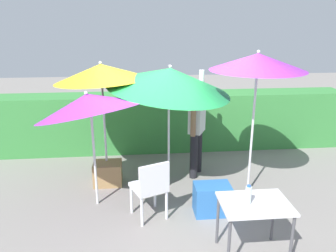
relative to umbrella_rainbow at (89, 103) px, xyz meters
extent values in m
plane|color=gray|center=(1.16, 0.12, -1.60)|extent=(24.00, 24.00, 0.00)
cube|color=#38843D|center=(1.16, 2.28, -1.00)|extent=(8.00, 0.70, 1.22)
cylinder|color=silver|center=(0.02, 0.02, -0.87)|extent=(0.04, 0.04, 1.48)
cone|color=purple|center=(0.00, 0.00, 0.00)|extent=(1.61, 1.57, 0.81)
sphere|color=silver|center=(-0.02, -0.02, 0.15)|extent=(0.05, 0.05, 0.05)
cylinder|color=silver|center=(0.13, 0.78, -0.71)|extent=(0.04, 0.04, 1.79)
cone|color=yellow|center=(0.12, 0.77, 0.31)|extent=(1.52, 1.52, 0.39)
sphere|color=silver|center=(0.12, 0.77, 0.47)|extent=(0.05, 0.05, 0.05)
cylinder|color=silver|center=(2.45, 0.15, -0.60)|extent=(0.04, 0.04, 2.01)
cone|color=purple|center=(2.45, 0.15, 0.53)|extent=(1.42, 1.42, 0.25)
sphere|color=silver|center=(2.45, 0.15, 0.67)|extent=(0.05, 0.05, 0.05)
cylinder|color=silver|center=(1.18, 0.51, -0.77)|extent=(0.04, 0.04, 1.67)
cone|color=green|center=(1.19, 0.53, 0.23)|extent=(2.01, 1.99, 0.70)
sphere|color=silver|center=(1.20, 0.54, 0.42)|extent=(0.05, 0.05, 0.05)
cylinder|color=black|center=(1.78, 1.03, -1.19)|extent=(0.14, 0.14, 0.82)
cylinder|color=black|center=(1.65, 0.78, -1.19)|extent=(0.14, 0.14, 0.82)
cube|color=silver|center=(1.71, 0.90, -0.50)|extent=(0.36, 0.42, 0.56)
sphere|color=#8C6647|center=(1.71, 0.90, -0.11)|extent=(0.22, 0.22, 0.22)
cylinder|color=silver|center=(1.82, 1.11, 0.00)|extent=(0.12, 0.12, 0.56)
cylinder|color=#8C6647|center=(1.61, 0.70, -0.52)|extent=(0.12, 0.12, 0.52)
cylinder|color=silver|center=(0.90, -0.14, -1.38)|extent=(0.04, 0.04, 0.44)
cylinder|color=silver|center=(0.55, -0.28, -1.38)|extent=(0.04, 0.04, 0.44)
cylinder|color=silver|center=(1.05, -0.49, -1.38)|extent=(0.04, 0.04, 0.44)
cylinder|color=silver|center=(0.70, -0.64, -1.38)|extent=(0.04, 0.04, 0.44)
cube|color=silver|center=(0.80, -0.39, -1.14)|extent=(0.57, 0.57, 0.05)
cube|color=silver|center=(0.88, -0.57, -0.91)|extent=(0.42, 0.20, 0.40)
cube|color=#2D6BB7|center=(1.73, -0.39, -1.38)|extent=(0.52, 0.36, 0.45)
cube|color=#9E7A4C|center=(0.14, 0.68, -1.41)|extent=(0.48, 0.39, 0.39)
cylinder|color=#4C4C51|center=(2.35, -1.09, -1.26)|extent=(0.04, 0.04, 0.68)
cylinder|color=#4C4C51|center=(1.63, -1.09, -1.26)|extent=(0.04, 0.04, 0.68)
cylinder|color=#4C4C51|center=(2.35, -1.61, -1.26)|extent=(0.04, 0.04, 0.68)
cylinder|color=#4C4C51|center=(1.63, -1.61, -1.26)|extent=(0.04, 0.04, 0.68)
cube|color=silver|center=(1.99, -1.35, -0.91)|extent=(0.80, 0.60, 0.03)
cylinder|color=silver|center=(1.90, -1.38, -0.78)|extent=(0.07, 0.07, 0.22)
cylinder|color=#2D60B7|center=(1.90, -1.38, -0.66)|extent=(0.04, 0.04, 0.02)
camera|label=1|loc=(0.66, -4.67, 1.14)|focal=36.11mm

